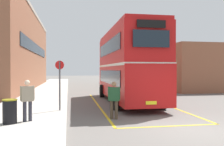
{
  "coord_description": "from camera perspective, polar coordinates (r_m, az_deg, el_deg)",
  "views": [
    {
      "loc": [
        -4.42,
        -7.92,
        2.16
      ],
      "look_at": [
        -0.97,
        10.98,
        1.9
      ],
      "focal_mm": 38.38,
      "sensor_mm": 36.0,
      "label": 1
    }
  ],
  "objects": [
    {
      "name": "ground_plane",
      "position": [
        22.85,
        0.86,
        -4.66
      ],
      "size": [
        135.6,
        135.6,
        0.0
      ],
      "primitive_type": "plane",
      "color": "#66605B"
    },
    {
      "name": "sidewalk_left",
      "position": [
        24.89,
        -15.14,
        -4.08
      ],
      "size": [
        4.0,
        57.6,
        0.14
      ],
      "primitive_type": "cube",
      "color": "#B2ADA3",
      "rests_on": "ground"
    },
    {
      "name": "brick_building_left",
      "position": [
        29.78,
        -23.68,
        4.93
      ],
      "size": [
        6.44,
        25.24,
        8.7
      ],
      "color": "brown",
      "rests_on": "ground"
    },
    {
      "name": "depot_building_right",
      "position": [
        31.94,
        15.36,
        1.08
      ],
      "size": [
        7.93,
        17.93,
        4.7
      ],
      "color": "brown",
      "rests_on": "ground"
    },
    {
      "name": "double_decker_bus",
      "position": [
        15.95,
        3.57,
        2.03
      ],
      "size": [
        2.97,
        9.96,
        4.75
      ],
      "color": "black",
      "rests_on": "ground"
    },
    {
      "name": "single_deck_bus",
      "position": [
        36.1,
        1.49,
        -0.07
      ],
      "size": [
        2.76,
        8.36,
        3.02
      ],
      "color": "black",
      "rests_on": "ground"
    },
    {
      "name": "pedestrian_boarding",
      "position": [
        10.51,
        0.48,
        -5.86
      ],
      "size": [
        0.52,
        0.39,
        1.64
      ],
      "color": "#473828",
      "rests_on": "ground"
    },
    {
      "name": "pedestrian_waiting_near",
      "position": [
        9.98,
        -19.51,
        -5.56
      ],
      "size": [
        0.53,
        0.35,
        1.62
      ],
      "color": "#2D2D38",
      "rests_on": "sidewalk_left"
    },
    {
      "name": "litter_bin",
      "position": [
        9.87,
        -23.18,
        -8.4
      ],
      "size": [
        0.54,
        0.54,
        0.91
      ],
      "color": "black",
      "rests_on": "sidewalk_left"
    },
    {
      "name": "bus_stop_sign",
      "position": [
        12.17,
        -12.36,
        -1.7
      ],
      "size": [
        0.43,
        0.16,
        2.48
      ],
      "color": "#4C4C51",
      "rests_on": "sidewalk_left"
    },
    {
      "name": "bay_marking_yellow",
      "position": [
        14.29,
        5.35,
        -7.91
      ],
      "size": [
        4.39,
        11.97,
        0.01
      ],
      "color": "gold",
      "rests_on": "ground"
    }
  ]
}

